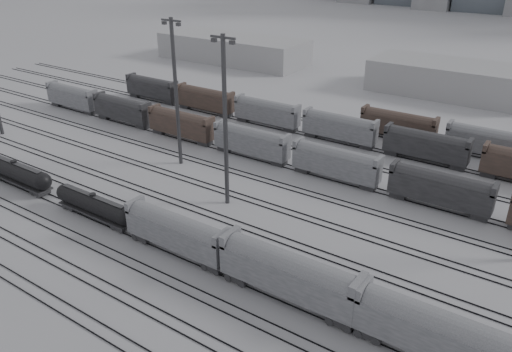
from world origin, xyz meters
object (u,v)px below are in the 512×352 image
Objects in this scene: tank_car_a at (16,172)px; hopper_car_b at (289,273)px; hopper_car_a at (177,231)px; tank_car_b at (94,205)px; hopper_car_c at (440,333)px; light_mast_c at (225,119)px.

hopper_car_b is (51.34, 0.00, 1.25)m from tank_car_a.
hopper_car_a is 0.91× the size of hopper_car_b.
hopper_car_b reaches higher than tank_car_b.
tank_car_a is at bearing 180.00° from hopper_car_c.
tank_car_a is 1.12× the size of hopper_car_a.
light_mast_c is at bearing 101.67° from hopper_car_a.
light_mast_c reaches higher than hopper_car_b.
tank_car_a is 51.36m from hopper_car_b.
tank_car_b is 0.95× the size of hopper_car_c.
light_mast_c reaches higher than hopper_car_a.
hopper_car_a is (34.96, 0.00, 0.92)m from tank_car_a.
light_mast_c reaches higher than tank_car_b.
hopper_car_b is at bearing 0.00° from hopper_car_a.
tank_car_b is at bearing -180.00° from hopper_car_c.
tank_car_a is 1.05× the size of hopper_car_c.
hopper_car_b is at bearing 0.00° from tank_car_b.
light_mast_c reaches higher than tank_car_a.
hopper_car_b is 1.03× the size of hopper_car_c.
tank_car_b is 0.93× the size of hopper_car_b.
hopper_car_a is at bearing 180.00° from hopper_car_c.
tank_car_a is at bearing 180.00° from hopper_car_a.
tank_car_b is 32.26m from hopper_car_b.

